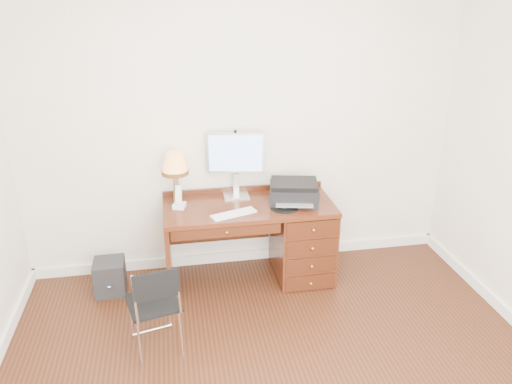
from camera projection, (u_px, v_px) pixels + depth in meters
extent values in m
plane|color=white|center=(242.00, 128.00, 4.49)|extent=(4.00, 0.00, 4.00)
cube|color=white|center=(244.00, 255.00, 4.98)|extent=(4.00, 0.03, 0.10)
cube|color=#532211|center=(249.00, 207.00, 4.41)|extent=(1.50, 0.65, 0.04)
cube|color=#532211|center=(302.00, 240.00, 4.64)|extent=(0.50, 0.61, 0.71)
cube|color=#532211|center=(168.00, 251.00, 4.43)|extent=(0.04, 0.61, 0.71)
cube|color=#411B0D|center=(219.00, 222.00, 4.74)|extent=(0.96, 0.03, 0.39)
cube|color=#411B0D|center=(226.00, 232.00, 4.12)|extent=(0.91, 0.03, 0.09)
sphere|color=#BF8C3F|center=(312.00, 258.00, 4.33)|extent=(0.03, 0.03, 0.03)
cube|color=silver|center=(236.00, 196.00, 4.58)|extent=(0.26, 0.21, 0.02)
cube|color=silver|center=(235.00, 183.00, 4.59)|extent=(0.06, 0.04, 0.19)
cube|color=silver|center=(235.00, 153.00, 4.45)|extent=(0.52, 0.14, 0.37)
cube|color=#4C8CF2|center=(235.00, 154.00, 4.43)|extent=(0.47, 0.10, 0.33)
cube|color=white|center=(234.00, 214.00, 4.21)|extent=(0.41, 0.23, 0.01)
cylinder|color=black|center=(284.00, 208.00, 4.33)|extent=(0.24, 0.24, 0.01)
ellipsoid|color=white|center=(284.00, 205.00, 4.33)|extent=(0.11, 0.07, 0.04)
cube|color=black|center=(294.00, 193.00, 4.45)|extent=(0.49, 0.41, 0.15)
cube|color=black|center=(294.00, 184.00, 4.41)|extent=(0.46, 0.39, 0.04)
cylinder|color=black|center=(177.00, 203.00, 4.42)|extent=(0.10, 0.10, 0.02)
cone|color=olive|center=(176.00, 187.00, 4.36)|extent=(0.06, 0.06, 0.28)
cone|color=#FFA350|center=(175.00, 162.00, 4.27)|extent=(0.23, 0.23, 0.18)
cylinder|color=#593814|center=(175.00, 172.00, 4.30)|extent=(0.23, 0.23, 0.04)
cube|color=white|center=(179.00, 206.00, 4.34)|extent=(0.12, 0.12, 0.04)
cube|color=white|center=(179.00, 195.00, 4.30)|extent=(0.07, 0.08, 0.17)
cylinder|color=black|center=(278.00, 191.00, 4.55)|extent=(0.09, 0.09, 0.11)
cube|color=black|center=(153.00, 303.00, 3.64)|extent=(0.43, 0.43, 0.02)
cube|color=black|center=(150.00, 287.00, 3.39)|extent=(0.32, 0.10, 0.21)
cylinder|color=silver|center=(136.00, 315.00, 3.83)|extent=(0.02, 0.02, 0.40)
cylinder|color=silver|center=(175.00, 311.00, 3.88)|extent=(0.02, 0.02, 0.40)
cylinder|color=silver|center=(134.00, 341.00, 3.55)|extent=(0.02, 0.02, 0.40)
cylinder|color=silver|center=(177.00, 336.00, 3.60)|extent=(0.02, 0.02, 0.40)
cylinder|color=silver|center=(128.00, 298.00, 3.39)|extent=(0.02, 0.02, 0.36)
cylinder|color=silver|center=(173.00, 293.00, 3.44)|extent=(0.02, 0.02, 0.36)
cube|color=black|center=(110.00, 277.00, 4.42)|extent=(0.27, 0.27, 0.31)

